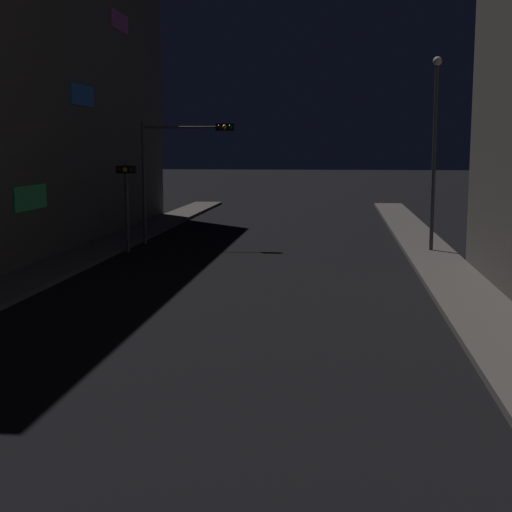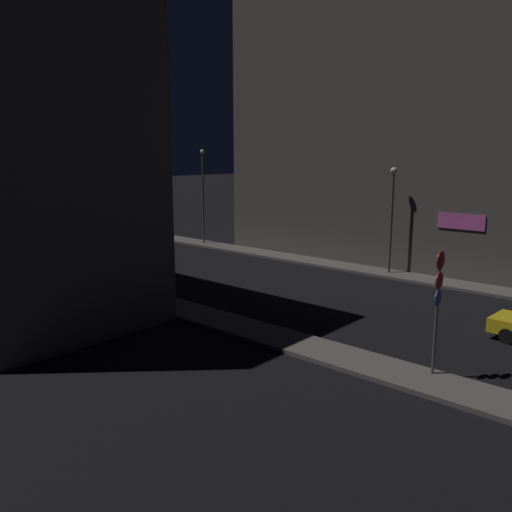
{
  "view_description": "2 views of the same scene",
  "coord_description": "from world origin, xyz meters",
  "views": [
    {
      "loc": [
        3.13,
        2.21,
        4.41
      ],
      "look_at": [
        1.04,
        21.16,
        1.6
      ],
      "focal_mm": 51.83,
      "sensor_mm": 36.0,
      "label": 1
    },
    {
      "loc": [
        -22.99,
        0.89,
        7.6
      ],
      "look_at": [
        -0.4,
        20.81,
        1.7
      ],
      "focal_mm": 36.39,
      "sensor_mm": 36.0,
      "label": 2
    }
  ],
  "objects": [
    {
      "name": "sidewalk_left",
      "position": [
        -6.97,
        28.77,
        0.09
      ],
      "size": [
        2.07,
        61.54,
        0.17
      ],
      "primitive_type": "cube",
      "color": "#5B5651",
      "rests_on": "ground_plane"
    },
    {
      "name": "sign_pole_left",
      "position": [
        -6.34,
        7.42,
        2.81
      ],
      "size": [
        0.63,
        0.1,
        4.3
      ],
      "color": "#47474C",
      "rests_on": "sidewalk_left"
    },
    {
      "name": "street_lamp_far_block",
      "position": [
        7.04,
        33.34,
        4.74
      ],
      "size": [
        0.37,
        0.37,
        7.86
      ],
      "color": "#47474C",
      "rests_on": "sidewalk_right"
    },
    {
      "name": "traffic_light_left_kerb",
      "position": [
        -5.68,
        32.44,
        2.68
      ],
      "size": [
        0.8,
        0.41,
        3.74
      ],
      "color": "#47474C",
      "rests_on": "ground_plane"
    },
    {
      "name": "street_lamp_near_block",
      "position": [
        7.08,
        15.99,
        4.27
      ],
      "size": [
        0.4,
        0.4,
        6.67
      ],
      "color": "#47474C",
      "rests_on": "sidewalk_right"
    },
    {
      "name": "sidewalk_right",
      "position": [
        6.97,
        28.77,
        0.09
      ],
      "size": [
        2.07,
        61.54,
        0.17
      ],
      "primitive_type": "cube",
      "color": "#5B5651",
      "rests_on": "ground_plane"
    },
    {
      "name": "building_facade_right",
      "position": [
        12.96,
        17.29,
        10.26
      ],
      "size": [
        10.0,
        26.67,
        20.53
      ],
      "color": "#514C47",
      "rests_on": "ground_plane"
    },
    {
      "name": "traffic_light_overhead",
      "position": [
        -4.12,
        35.27,
        4.0
      ],
      "size": [
        4.24,
        0.41,
        5.55
      ],
      "color": "#47474C",
      "rests_on": "ground_plane"
    }
  ]
}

